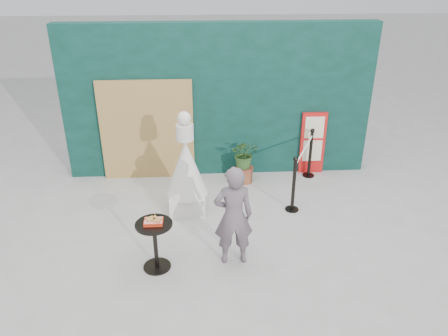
% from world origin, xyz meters
% --- Properties ---
extents(ground, '(60.00, 60.00, 0.00)m').
position_xyz_m(ground, '(0.00, 0.00, 0.00)').
color(ground, '#ADAAA5').
rests_on(ground, ground).
extents(back_wall, '(6.00, 0.30, 3.00)m').
position_xyz_m(back_wall, '(0.00, 3.15, 1.50)').
color(back_wall, black).
rests_on(back_wall, ground).
extents(bamboo_fence, '(1.80, 0.08, 2.00)m').
position_xyz_m(bamboo_fence, '(-1.40, 2.94, 1.00)').
color(bamboo_fence, tan).
rests_on(bamboo_fence, ground).
extents(woman, '(0.58, 0.39, 1.54)m').
position_xyz_m(woman, '(0.07, 0.12, 0.77)').
color(woman, '#62545B').
rests_on(woman, ground).
extents(menu_board, '(0.50, 0.07, 1.30)m').
position_xyz_m(menu_board, '(1.90, 2.95, 0.65)').
color(menu_board, red).
rests_on(menu_board, ground).
extents(statue, '(0.71, 0.71, 1.83)m').
position_xyz_m(statue, '(-0.62, 1.61, 0.75)').
color(statue, white).
rests_on(statue, ground).
extents(cafe_table, '(0.52, 0.52, 0.75)m').
position_xyz_m(cafe_table, '(-1.04, 0.03, 0.50)').
color(cafe_table, black).
rests_on(cafe_table, ground).
extents(food_basket, '(0.26, 0.19, 0.11)m').
position_xyz_m(food_basket, '(-1.04, 0.03, 0.79)').
color(food_basket, red).
rests_on(food_basket, cafe_table).
extents(planter, '(0.53, 0.46, 0.90)m').
position_xyz_m(planter, '(0.49, 2.61, 0.52)').
color(planter, brown).
rests_on(planter, ground).
extents(stanchion_barrier, '(0.84, 1.54, 1.03)m').
position_xyz_m(stanchion_barrier, '(1.53, 2.13, 0.49)').
color(stanchion_barrier, black).
rests_on(stanchion_barrier, ground).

